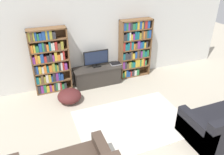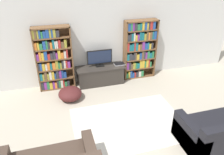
% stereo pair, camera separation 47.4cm
% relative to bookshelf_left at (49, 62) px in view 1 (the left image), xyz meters
% --- Properties ---
extents(wall_back, '(8.80, 0.06, 2.60)m').
position_rel_bookshelf_left_xyz_m(wall_back, '(1.41, 0.19, 0.41)').
color(wall_back, silver).
rests_on(wall_back, ground_plane).
extents(bookshelf_left, '(1.00, 0.30, 1.81)m').
position_rel_bookshelf_left_xyz_m(bookshelf_left, '(0.00, 0.00, 0.00)').
color(bookshelf_left, brown).
rests_on(bookshelf_left, ground_plane).
extents(bookshelf_right, '(1.00, 0.30, 1.81)m').
position_rel_bookshelf_left_xyz_m(bookshelf_right, '(2.56, -0.00, 0.05)').
color(bookshelf_right, brown).
rests_on(bookshelf_right, ground_plane).
extents(tv_stand, '(1.41, 0.51, 0.54)m').
position_rel_bookshelf_left_xyz_m(tv_stand, '(1.31, -0.13, -0.62)').
color(tv_stand, '#332D28').
rests_on(tv_stand, ground_plane).
extents(television, '(0.74, 0.16, 0.50)m').
position_rel_bookshelf_left_xyz_m(television, '(1.31, -0.06, -0.08)').
color(television, black).
rests_on(television, tv_stand).
extents(laptop, '(0.32, 0.24, 0.03)m').
position_rel_bookshelf_left_xyz_m(laptop, '(1.91, -0.10, -0.33)').
color(laptop, '#B7B7BC').
rests_on(laptop, tv_stand).
extents(area_rug, '(2.52, 1.81, 0.02)m').
position_rel_bookshelf_left_xyz_m(area_rug, '(1.50, -2.14, -0.88)').
color(area_rug, beige).
rests_on(area_rug, ground_plane).
extents(beanbag_ottoman, '(0.62, 0.62, 0.35)m').
position_rel_bookshelf_left_xyz_m(beanbag_ottoman, '(0.32, -0.77, -0.72)').
color(beanbag_ottoman, '#4C1E1E').
rests_on(beanbag_ottoman, ground_plane).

